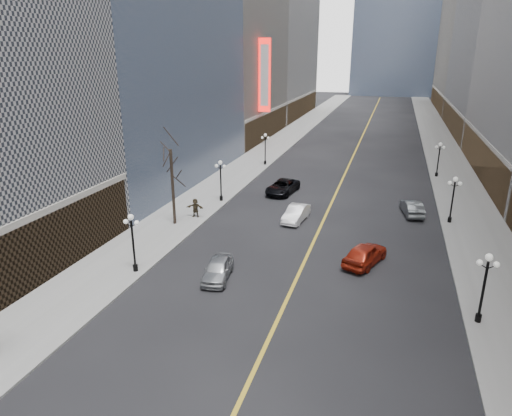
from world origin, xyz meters
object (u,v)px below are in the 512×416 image
Objects in this scene: streetlamp_west_1 at (133,237)px; streetlamp_west_2 at (221,176)px; car_sb_far at (412,208)px; streetlamp_east_2 at (453,195)px; car_nb_mid at (296,213)px; car_nb_near at (218,269)px; streetlamp_west_3 at (265,146)px; streetlamp_east_3 at (439,156)px; car_nb_far at (283,187)px; car_sb_mid at (365,254)px; streetlamp_east_1 at (485,281)px.

streetlamp_west_1 and streetlamp_west_2 have the same top height.
streetlamp_west_1 reaches higher than car_sb_far.
streetlamp_east_2 reaches higher than car_nb_mid.
car_nb_near is at bearing 8.72° from streetlamp_west_1.
car_sb_far is at bearing 44.51° from car_nb_near.
streetlamp_west_3 is (0.00, 36.00, 0.00)m from streetlamp_west_1.
streetlamp_east_2 and streetlamp_west_3 have the same top height.
streetlamp_east_2 and streetlamp_east_3 have the same top height.
streetlamp_west_1 is 0.79× the size of car_nb_far.
streetlamp_east_3 is at bearing 62.72° from car_nb_mid.
car_nb_near is (6.25, 0.96, -2.14)m from streetlamp_west_1.
car_nb_far is at bearing 75.99° from streetlamp_west_1.
streetlamp_east_2 reaches higher than car_sb_far.
streetlamp_east_1 is at bearing 158.47° from car_sb_mid.
streetlamp_east_2 is 1.00× the size of streetlamp_west_1.
car_nb_mid is 0.80× the size of car_nb_far.
streetlamp_east_3 is 30.42m from car_sb_mid.
car_nb_far is (-17.84, 23.09, -2.10)m from streetlamp_east_1.
streetlamp_east_1 reaches higher than car_sb_far.
car_nb_far is at bearing 118.22° from car_nb_mid.
streetlamp_east_2 is 18.67m from car_nb_far.
streetlamp_east_1 is 29.25m from car_nb_far.
streetlamp_east_2 and streetlamp_west_1 have the same top height.
streetlamp_west_1 is 17.74m from car_sb_mid.
streetlamp_west_2 is at bearing -90.00° from streetlamp_west_3.
streetlamp_east_2 reaches higher than car_sb_mid.
streetlamp_east_2 is 4.36m from car_sb_far.
car_sb_far is (13.88, 18.58, -0.00)m from car_nb_near.
car_nb_mid is (2.97, 13.47, -0.00)m from car_nb_near.
car_nb_far reaches higher than car_nb_near.
streetlamp_east_3 is 0.91× the size of car_sb_mid.
car_sb_far is (20.13, 1.54, -2.14)m from streetlamp_west_2.
streetlamp_east_1 and streetlamp_west_2 have the same top height.
car_nb_far reaches higher than car_sb_far.
car_sb_mid reaches higher than car_nb_near.
streetlamp_east_1 is 0.98× the size of car_nb_mid.
streetlamp_east_1 is 20.49m from car_nb_mid.
streetlamp_west_2 is 7.97m from car_nb_far.
streetlamp_east_2 is at bearing 90.00° from streetlamp_east_1.
car_sb_far is at bearing -6.05° from car_nb_far.
streetlamp_west_1 is at bearing 42.23° from car_sb_mid.
car_nb_near is 0.97× the size of car_nb_mid.
streetlamp_west_3 reaches higher than car_nb_near.
streetlamp_west_3 is at bearing 90.00° from streetlamp_west_2.
streetlamp_west_1 is at bearing -116.16° from car_nb_mid.
car_sb_mid is at bearing 137.97° from streetlamp_east_1.
streetlamp_east_2 is at bearing 35.76° from car_nb_near.
streetlamp_east_3 reaches higher than car_nb_far.
streetlamp_east_1 reaches higher than car_nb_mid.
streetlamp_east_3 is at bearing 56.75° from streetlamp_west_1.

